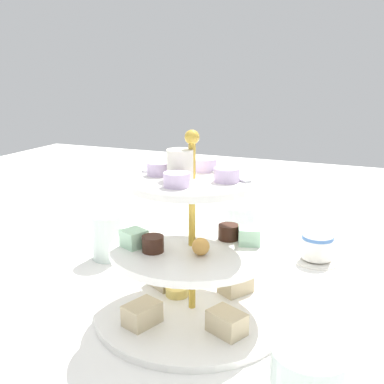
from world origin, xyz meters
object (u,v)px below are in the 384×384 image
water_glass_mid_back (108,237)px  tiered_serving_stand (192,261)px  water_glass_short_left (239,226)px  teacup_with_saucer (317,248)px

water_glass_mid_back → tiered_serving_stand: bearing=150.4°
water_glass_short_left → teacup_with_saucer: (-0.16, 0.02, -0.02)m
water_glass_short_left → water_glass_mid_back: 0.26m
tiered_serving_stand → teacup_with_saucer: (-0.14, -0.27, -0.06)m
water_glass_short_left → tiered_serving_stand: bearing=93.0°
tiered_serving_stand → water_glass_short_left: tiered_serving_stand is taller
tiered_serving_stand → water_glass_short_left: bearing=-87.0°
teacup_with_saucer → water_glass_mid_back: 0.39m
water_glass_short_left → teacup_with_saucer: bearing=172.6°
tiered_serving_stand → water_glass_mid_back: (0.22, -0.13, -0.04)m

